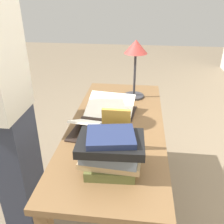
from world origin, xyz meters
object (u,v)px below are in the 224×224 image
object	(u,v)px
book_standing_upright	(116,130)
person_reader	(7,108)
coffee_mug	(106,132)
book_stack_tall	(111,152)
reading_lamp	(136,54)
open_book	(105,118)

from	to	relation	value
book_standing_upright	person_reader	bearing A→B (deg)	-104.86
coffee_mug	book_standing_upright	bearing A→B (deg)	38.47
book_stack_tall	reading_lamp	world-z (taller)	reading_lamp
book_standing_upright	reading_lamp	size ratio (longest dim) A/B	0.53
open_book	book_stack_tall	world-z (taller)	book_stack_tall
book_stack_tall	reading_lamp	distance (m)	0.92
coffee_mug	person_reader	distance (m)	0.64
coffee_mug	person_reader	size ratio (longest dim) A/B	0.06
open_book	book_stack_tall	size ratio (longest dim) A/B	1.86
person_reader	open_book	bearing A→B (deg)	-81.37
person_reader	reading_lamp	bearing A→B (deg)	-55.41
person_reader	coffee_mug	bearing A→B (deg)	-99.16
coffee_mug	open_book	bearing A→B (deg)	-170.65
reading_lamp	book_stack_tall	bearing A→B (deg)	-4.81
reading_lamp	person_reader	distance (m)	0.95
book_standing_upright	book_stack_tall	bearing A→B (deg)	-1.96
reading_lamp	person_reader	bearing A→B (deg)	-55.41
open_book	coffee_mug	world-z (taller)	open_book
book_standing_upright	coffee_mug	distance (m)	0.13
book_stack_tall	book_standing_upright	world-z (taller)	book_standing_upright
open_book	book_standing_upright	bearing A→B (deg)	26.83
open_book	book_stack_tall	distance (m)	0.46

